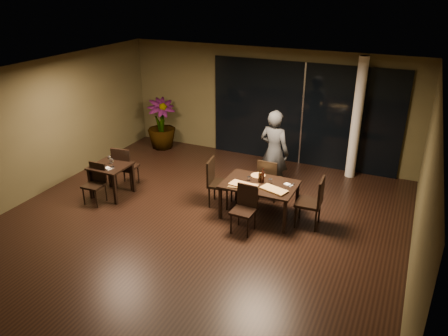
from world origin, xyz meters
The scene contains 33 objects.
ground centered at (0.00, 0.00, 0.00)m, with size 8.00×8.00×0.00m, color black.
wall_back centered at (0.00, 4.05, 1.50)m, with size 8.00×0.10×3.00m, color #464125.
wall_front centered at (0.00, -4.05, 1.50)m, with size 8.00×0.10×3.00m, color #464125.
wall_left centered at (-4.05, 0.00, 1.50)m, with size 0.10×8.00×3.00m, color #464125.
wall_right centered at (4.05, 0.00, 1.50)m, with size 0.10×8.00×3.00m, color #464125.
ceiling centered at (0.00, 0.00, 3.02)m, with size 8.00×8.00×0.04m, color silver.
window_panel centered at (1.00, 3.96, 1.35)m, with size 5.00×0.06×2.70m, color black.
column centered at (2.40, 3.65, 1.50)m, with size 0.24×0.24×3.00m, color white.
main_table centered at (1.00, 0.80, 0.68)m, with size 1.50×1.00×0.75m.
side_table centered at (-2.40, 0.30, 0.62)m, with size 0.80×0.80×0.75m.
chair_main_far centered at (0.93, 1.57, 0.54)m, with size 0.45×0.45×0.97m.
chair_main_near centered at (0.93, 0.17, 0.53)m, with size 0.45×0.45×0.94m.
chair_main_left centered at (-0.04, 0.89, 0.59)m, with size 0.56×0.56×1.05m.
chair_main_right centered at (2.12, 0.85, 0.59)m, with size 0.51×0.51×1.06m.
chair_side_far centered at (-2.37, 0.75, 0.57)m, with size 0.53×0.53×1.03m.
chair_side_near centered at (-2.52, -0.10, 0.50)m, with size 0.43×0.43×0.90m.
diner centered at (0.89, 2.02, 0.98)m, with size 0.67×0.44×1.97m, color #292B2E.
potted_plant centered at (-2.99, 3.40, 0.73)m, with size 0.79×0.79×1.45m, color #1E4C19.
pizza_board_left centered at (0.74, 0.55, 0.76)m, with size 0.60×0.30×0.01m, color #4A3217.
pizza_board_right centered at (1.37, 0.60, 0.76)m, with size 0.54×0.27×0.01m, color #4F3319.
oblong_pizza_left centered at (0.74, 0.55, 0.77)m, with size 0.54×0.25×0.02m, color #6A090B, non-canonical shape.
oblong_pizza_right centered at (1.37, 0.60, 0.77)m, with size 0.52×0.24×0.02m, color maroon, non-canonical shape.
round_pizza centered at (0.84, 1.13, 0.76)m, with size 0.30×0.30×0.01m, color #BB3214.
bottle_a centered at (0.97, 0.85, 0.88)m, with size 0.06×0.06×0.27m, color black, non-canonical shape.
bottle_b centered at (1.03, 0.84, 0.88)m, with size 0.06×0.06×0.26m, color black, non-canonical shape.
bottle_c centered at (1.03, 0.88, 0.91)m, with size 0.07×0.07×0.31m, color black, non-canonical shape.
tumbler_left centered at (0.74, 0.84, 0.79)m, with size 0.07×0.07×0.08m, color white.
tumbler_right centered at (1.19, 0.90, 0.80)m, with size 0.08×0.08×0.10m, color white.
napkin_near centered at (1.52, 0.66, 0.76)m, with size 0.18×0.10×0.01m, color white.
napkin_far centered at (1.55, 0.97, 0.76)m, with size 0.18×0.10×0.01m, color white.
wine_glass_a centered at (-2.47, 0.38, 0.84)m, with size 0.08×0.08×0.17m, color white, non-canonical shape.
wine_glass_b centered at (-2.29, 0.24, 0.84)m, with size 0.08×0.08×0.19m, color white, non-canonical shape.
side_napkin centered at (-2.32, 0.11, 0.76)m, with size 0.18×0.11×0.01m, color white.
Camera 1 is at (3.68, -6.84, 4.64)m, focal length 35.00 mm.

